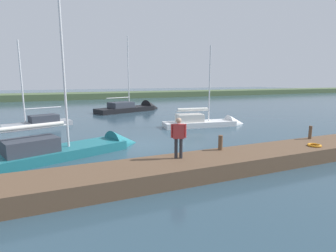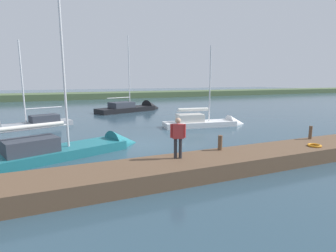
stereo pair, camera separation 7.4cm
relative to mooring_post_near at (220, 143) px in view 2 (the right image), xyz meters
The scene contains 11 objects.
ground_plane 5.69m from the mooring_post_near, 64.44° to the right, with size 200.00×200.00×0.00m, color #2D4756.
far_shoreline 48.76m from the mooring_post_near, 87.16° to the right, with size 180.00×8.00×2.40m, color #4C603D.
dock_pier 2.64m from the mooring_post_near, 18.64° to the left, with size 24.14×2.33×0.70m, color brown.
mooring_post_near is the anchor object (origin of this frame).
mooring_post_far 6.03m from the mooring_post_near, behind, with size 0.18×0.18×0.75m, color brown.
life_ring_buoy 4.96m from the mooring_post_near, 165.03° to the left, with size 0.66×0.66×0.10m, color orange.
sailboat_outer_mooring 22.96m from the mooring_post_near, 96.09° to the right, with size 9.55×5.43×10.38m.
sailboat_far_right 10.65m from the mooring_post_near, 119.19° to the right, with size 7.62×2.68×7.62m.
sailboat_inner_slip 7.80m from the mooring_post_near, 35.69° to the right, with size 9.09×4.86×10.91m.
sailboat_near_dock 17.22m from the mooring_post_near, 55.01° to the right, with size 7.31×4.01×7.95m.
person_on_dock 2.56m from the mooring_post_near, 10.30° to the left, with size 0.62×0.38×1.75m.
Camera 2 is at (4.66, 15.38, 4.03)m, focal length 28.29 mm.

